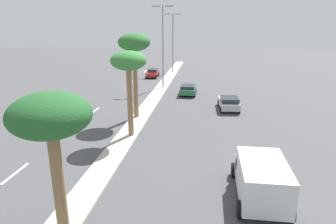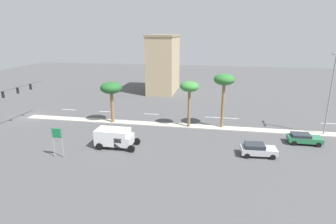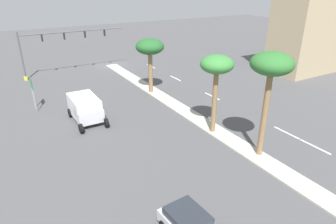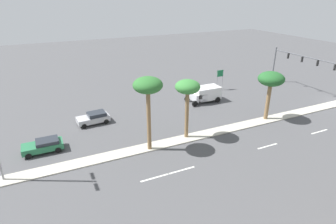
# 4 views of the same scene
# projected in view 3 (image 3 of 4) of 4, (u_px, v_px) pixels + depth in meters

# --- Properties ---
(ground_plane) EXTENTS (160.00, 160.00, 0.00)m
(ground_plane) POSITION_uv_depth(u_px,v_px,m) (229.00, 139.00, 25.66)
(ground_plane) COLOR #4C4C4F
(median_curb) EXTENTS (1.80, 75.11, 0.12)m
(median_curb) POSITION_uv_depth(u_px,v_px,m) (314.00, 193.00, 19.06)
(median_curb) COLOR #B7B2A3
(median_curb) RESTS_ON ground
(lane_stripe_inboard) EXTENTS (0.20, 2.80, 0.01)m
(lane_stripe_inboard) POSITION_uv_depth(u_px,v_px,m) (151.00, 66.00, 48.02)
(lane_stripe_inboard) COLOR silver
(lane_stripe_inboard) RESTS_ON ground
(lane_stripe_trailing) EXTENTS (0.20, 2.80, 0.01)m
(lane_stripe_trailing) POSITION_uv_depth(u_px,v_px,m) (175.00, 78.00, 42.03)
(lane_stripe_trailing) COLOR silver
(lane_stripe_trailing) RESTS_ON ground
(lane_stripe_outboard) EXTENTS (0.20, 2.80, 0.01)m
(lane_stripe_outboard) POSITION_uv_depth(u_px,v_px,m) (212.00, 96.00, 35.39)
(lane_stripe_outboard) COLOR silver
(lane_stripe_outboard) RESTS_ON ground
(lane_stripe_right) EXTENTS (0.20, 2.80, 0.01)m
(lane_stripe_right) POSITION_uv_depth(u_px,v_px,m) (287.00, 133.00, 26.79)
(lane_stripe_right) COLOR silver
(lane_stripe_right) RESTS_ON ground
(lane_stripe_left) EXTENTS (0.20, 2.80, 0.01)m
(lane_stripe_left) POSITION_uv_depth(u_px,v_px,m) (315.00, 147.00, 24.50)
(lane_stripe_left) COLOR silver
(lane_stripe_left) RESTS_ON ground
(traffic_signal_gantry) EXTENTS (15.24, 0.53, 6.66)m
(traffic_signal_gantry) POSITION_uv_depth(u_px,v_px,m) (52.00, 46.00, 41.39)
(traffic_signal_gantry) COLOR #515459
(traffic_signal_gantry) RESTS_ON ground
(directional_road_sign) EXTENTS (0.10, 1.26, 3.53)m
(directional_road_sign) POSITION_uv_depth(u_px,v_px,m) (32.00, 88.00, 30.71)
(directional_road_sign) COLOR gray
(directional_road_sign) RESTS_ON ground
(commercial_building) EXTENTS (12.41, 6.30, 13.51)m
(commercial_building) POSITION_uv_depth(u_px,v_px,m) (313.00, 26.00, 42.97)
(commercial_building) COLOR tan
(commercial_building) RESTS_ON ground
(palm_tree_front) EXTENTS (3.38, 3.38, 6.54)m
(palm_tree_front) POSITION_uv_depth(u_px,v_px,m) (150.00, 48.00, 34.40)
(palm_tree_front) COLOR olive
(palm_tree_front) RESTS_ON median_curb
(palm_tree_trailing) EXTENTS (2.85, 2.85, 7.03)m
(palm_tree_trailing) POSITION_uv_depth(u_px,v_px,m) (217.00, 67.00, 24.48)
(palm_tree_trailing) COLOR olive
(palm_tree_trailing) RESTS_ON median_curb
(palm_tree_mid) EXTENTS (3.06, 3.06, 8.17)m
(palm_tree_mid) POSITION_uv_depth(u_px,v_px,m) (271.00, 68.00, 20.46)
(palm_tree_mid) COLOR olive
(palm_tree_mid) RESTS_ON median_curb
(box_truck) EXTENTS (2.67, 5.30, 2.37)m
(box_truck) POSITION_uv_depth(u_px,v_px,m) (86.00, 109.00, 28.66)
(box_truck) COLOR silver
(box_truck) RESTS_ON ground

